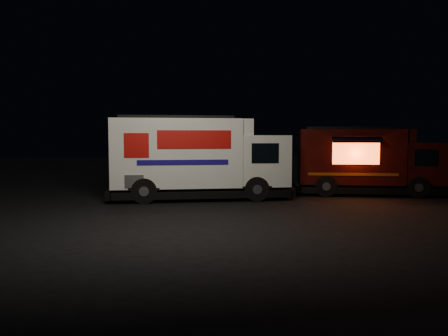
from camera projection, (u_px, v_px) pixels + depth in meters
ground at (218, 209)px, 14.48m from camera, size 80.00×80.00×0.00m
white_truck at (200, 158)px, 16.80m from camera, size 7.03×2.57×3.16m
red_truck at (368, 161)px, 18.07m from camera, size 6.38×3.80×2.79m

